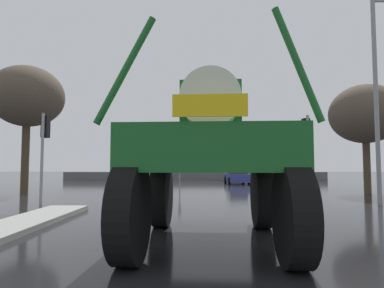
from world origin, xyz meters
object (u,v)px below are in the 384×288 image
object	(u,v)px
traffic_signal_far_left	(180,158)
streetlight_near_right	(380,88)
traffic_signal_near_right	(307,141)
bare_tree_left	(27,97)
oversize_sprayer	(211,156)
traffic_signal_near_left	(45,139)
bare_tree_right	(365,114)
sedan_ahead	(237,176)

from	to	relation	value
traffic_signal_far_left	streetlight_near_right	size ratio (longest dim) A/B	0.37
traffic_signal_near_right	bare_tree_left	bearing A→B (deg)	157.05
oversize_sprayer	traffic_signal_near_left	distance (m)	8.21
bare_tree_right	bare_tree_left	bearing A→B (deg)	-177.98
traffic_signal_far_left	bare_tree_right	size ratio (longest dim) A/B	0.51
sedan_ahead	bare_tree_right	distance (m)	12.55
streetlight_near_right	bare_tree_right	bearing A→B (deg)	67.97
bare_tree_left	bare_tree_right	distance (m)	19.92
traffic_signal_near_right	traffic_signal_far_left	bearing A→B (deg)	107.26
traffic_signal_near_right	bare_tree_left	world-z (taller)	bare_tree_left
traffic_signal_near_left	streetlight_near_right	xyz separation A→B (m)	(13.76, 1.26, 2.28)
sedan_ahead	traffic_signal_far_left	bearing A→B (deg)	65.34
traffic_signal_near_left	traffic_signal_far_left	world-z (taller)	traffic_signal_near_left
sedan_ahead	streetlight_near_right	distance (m)	16.57
bare_tree_left	bare_tree_right	bearing A→B (deg)	2.02
traffic_signal_far_left	bare_tree_right	distance (m)	17.01
traffic_signal_far_left	bare_tree_left	bearing A→B (deg)	-122.60
traffic_signal_near_right	traffic_signal_far_left	distance (m)	19.75
traffic_signal_near_right	traffic_signal_near_left	bearing A→B (deg)	-179.99
streetlight_near_right	traffic_signal_near_left	bearing A→B (deg)	-174.77
sedan_ahead	traffic_signal_far_left	distance (m)	5.90
traffic_signal_near_right	streetlight_near_right	xyz separation A→B (m)	(3.59, 1.26, 2.36)
sedan_ahead	streetlight_near_right	xyz separation A→B (m)	(4.21, -15.45, 4.26)
traffic_signal_near_right	bare_tree_left	size ratio (longest dim) A/B	0.48
traffic_signal_near_left	bare_tree_right	bearing A→B (deg)	22.71
sedan_ahead	streetlight_near_right	bearing A→B (deg)	-167.04
traffic_signal_near_right	bare_tree_right	xyz separation A→B (m)	(5.78, 6.67, 2.07)
traffic_signal_far_left	bare_tree_left	xyz separation A→B (m)	(-8.24, -12.89, 3.24)
traffic_signal_near_left	sedan_ahead	bearing A→B (deg)	60.27
bare_tree_left	traffic_signal_far_left	bearing A→B (deg)	57.40
oversize_sprayer	traffic_signal_far_left	size ratio (longest dim) A/B	1.61
traffic_signal_near_right	traffic_signal_far_left	xyz separation A→B (m)	(-5.86, 18.86, -0.23)
streetlight_near_right	bare_tree_left	bearing A→B (deg)	165.08
traffic_signal_near_right	bare_tree_right	size ratio (longest dim) A/B	0.55
traffic_signal_near_left	streetlight_near_right	distance (m)	14.00
oversize_sprayer	streetlight_near_right	world-z (taller)	streetlight_near_right
sedan_ahead	bare_tree_left	world-z (taller)	bare_tree_left
sedan_ahead	bare_tree_right	world-z (taller)	bare_tree_right
traffic_signal_far_left	traffic_signal_near_right	bearing A→B (deg)	-72.74
traffic_signal_near_right	streetlight_near_right	world-z (taller)	streetlight_near_right
sedan_ahead	traffic_signal_near_left	distance (m)	19.34
oversize_sprayer	traffic_signal_near_right	distance (m)	6.62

